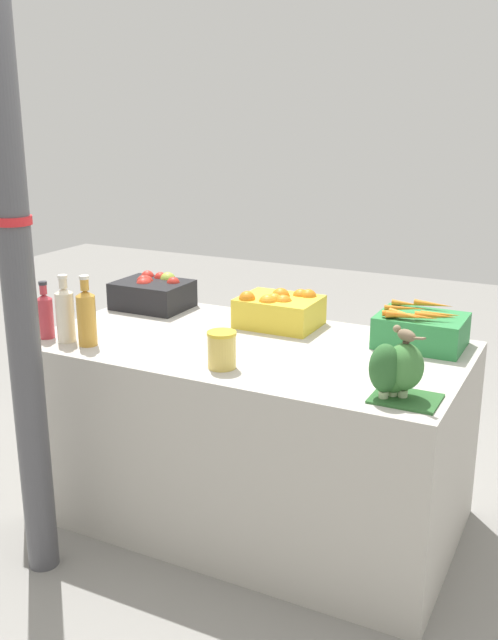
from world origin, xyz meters
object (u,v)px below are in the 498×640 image
(carrot_crate, at_px, (421,329))
(pickle_jar, at_px, (222,350))
(broccoli_pile, at_px, (396,370))
(juice_bottle_amber, at_px, (87,316))
(sparrow_bird, at_px, (405,335))
(apple_crate, at_px, (153,292))
(support_pole, at_px, (13,226))
(juice_bottle_cloudy, at_px, (65,313))
(orange_crate, at_px, (280,309))
(juice_bottle_ruby, at_px, (45,314))

(carrot_crate, bearing_deg, pickle_jar, -135.39)
(broccoli_pile, xyz_separation_m, juice_bottle_amber, (-1.27, -0.01, 0.02))
(broccoli_pile, xyz_separation_m, sparrow_bird, (0.02, 0.02, 0.12))
(pickle_jar, bearing_deg, apple_crate, 140.12)
(support_pole, height_order, juice_bottle_cloudy, support_pole)
(orange_crate, xyz_separation_m, juice_bottle_amber, (-0.58, -0.60, 0.05))
(apple_crate, distance_m, juice_bottle_cloudy, 0.61)
(support_pole, height_order, orange_crate, support_pole)
(orange_crate, bearing_deg, broccoli_pile, -40.66)
(orange_crate, distance_m, broccoli_pile, 0.91)
(apple_crate, height_order, pickle_jar, apple_crate)
(broccoli_pile, height_order, pickle_jar, broccoli_pile)
(juice_bottle_cloudy, bearing_deg, support_pole, -70.61)
(apple_crate, distance_m, juice_bottle_amber, 0.61)
(juice_bottle_amber, bearing_deg, apple_crate, 98.76)
(carrot_crate, distance_m, juice_bottle_ruby, 1.55)
(apple_crate, distance_m, carrot_crate, 1.30)
(juice_bottle_cloudy, bearing_deg, juice_bottle_ruby, 180.00)
(carrot_crate, height_order, juice_bottle_amber, juice_bottle_amber)
(juice_bottle_amber, bearing_deg, support_pole, -86.94)
(sparrow_bird, bearing_deg, carrot_crate, -54.50)
(broccoli_pile, bearing_deg, juice_bottle_amber, -179.70)
(broccoli_pile, distance_m, pickle_jar, 0.65)
(pickle_jar, bearing_deg, juice_bottle_ruby, -179.23)
(orange_crate, height_order, sparrow_bird, sparrow_bird)
(juice_bottle_cloudy, relative_size, sparrow_bird, 2.23)
(apple_crate, height_order, juice_bottle_amber, juice_bottle_amber)
(support_pole, bearing_deg, juice_bottle_amber, 93.06)
(carrot_crate, relative_size, juice_bottle_cloudy, 1.22)
(apple_crate, height_order, broccoli_pile, broccoli_pile)
(juice_bottle_amber, bearing_deg, broccoli_pile, 0.30)
(apple_crate, distance_m, sparrow_bird, 1.51)
(support_pole, xyz_separation_m, orange_crate, (0.56, 0.97, -0.46))
(juice_bottle_ruby, bearing_deg, juice_bottle_amber, 0.00)
(apple_crate, distance_m, orange_crate, 0.68)
(broccoli_pile, distance_m, juice_bottle_amber, 1.27)
(juice_bottle_ruby, xyz_separation_m, sparrow_bird, (1.51, 0.02, 0.12))
(carrot_crate, distance_m, sparrow_bird, 0.60)
(juice_bottle_ruby, bearing_deg, orange_crate, 36.62)
(orange_crate, xyz_separation_m, sparrow_bird, (0.71, -0.57, 0.14))
(carrot_crate, relative_size, sparrow_bird, 2.72)
(juice_bottle_cloudy, relative_size, pickle_jar, 2.01)
(support_pole, bearing_deg, carrot_crate, 39.10)
(apple_crate, xyz_separation_m, pickle_jar, (0.71, -0.59, -0.00))
(juice_bottle_cloudy, xyz_separation_m, pickle_jar, (0.73, 0.01, -0.05))
(orange_crate, height_order, broccoli_pile, broccoli_pile)
(juice_bottle_cloudy, bearing_deg, orange_crate, 40.67)
(broccoli_pile, relative_size, sparrow_bird, 1.82)
(apple_crate, bearing_deg, support_pole, -83.39)
(juice_bottle_amber, relative_size, sparrow_bird, 2.30)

